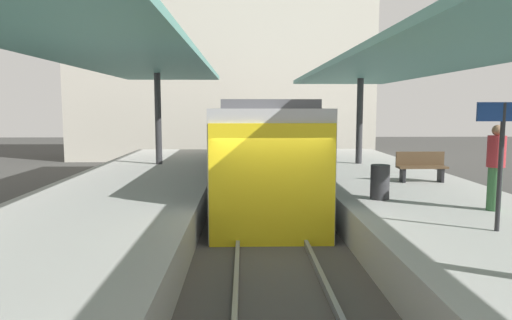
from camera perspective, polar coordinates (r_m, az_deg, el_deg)
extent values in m
plane|color=#383835|center=(10.41, 1.84, -11.03)|extent=(80.00, 80.00, 0.00)
cube|color=#9E9E99|center=(10.75, -19.03, -8.05)|extent=(4.40, 28.00, 1.00)
cube|color=#9E9E99|center=(11.15, 21.92, -7.64)|extent=(4.40, 28.00, 1.00)
cube|color=#423F3D|center=(10.38, 1.84, -10.50)|extent=(3.20, 28.00, 0.20)
cube|color=slate|center=(10.32, -2.20, -9.62)|extent=(0.08, 28.00, 0.14)
cube|color=slate|center=(10.40, 5.87, -9.52)|extent=(0.08, 28.00, 0.14)
cube|color=#ADADB2|center=(16.80, 0.52, 1.39)|extent=(2.70, 14.19, 2.90)
cube|color=yellow|center=(9.76, 1.98, -3.14)|extent=(2.65, 0.08, 2.60)
cube|color=black|center=(16.78, -4.16, 2.56)|extent=(0.04, 13.05, 0.76)
cube|color=black|center=(16.88, 5.18, 2.57)|extent=(0.04, 13.05, 0.76)
cube|color=#515156|center=(16.74, 0.52, 6.68)|extent=(2.16, 13.48, 0.20)
cylinder|color=#333335|center=(17.91, -11.87, 4.92)|extent=(0.24, 0.24, 3.40)
cube|color=slate|center=(11.84, -17.67, 12.71)|extent=(4.18, 21.00, 0.16)
cylinder|color=#333335|center=(18.16, 12.53, 4.64)|extent=(0.24, 0.24, 3.22)
cube|color=slate|center=(12.19, 20.03, 11.57)|extent=(4.18, 21.00, 0.16)
cube|color=black|center=(13.98, 17.48, -1.78)|extent=(0.08, 0.32, 0.40)
cube|color=black|center=(14.38, 21.63, -1.72)|extent=(0.08, 0.32, 0.40)
cube|color=#4C3823|center=(14.14, 19.62, -0.83)|extent=(1.40, 0.40, 0.06)
cube|color=#4C3823|center=(14.28, 19.39, 0.18)|extent=(1.40, 0.06, 0.40)
cylinder|color=#262628|center=(8.96, 27.68, -0.85)|extent=(0.08, 0.08, 2.20)
cube|color=navy|center=(8.90, 28.00, 5.23)|extent=(0.90, 0.06, 0.32)
cylinder|color=#2D2D30|center=(11.23, 14.90, -2.61)|extent=(0.44, 0.44, 0.80)
cylinder|color=#386B3D|center=(10.84, 27.09, -3.14)|extent=(0.28, 0.28, 0.91)
cylinder|color=maroon|center=(10.74, 27.30, 0.94)|extent=(0.36, 0.36, 0.65)
sphere|color=#936B4C|center=(10.72, 27.42, 3.25)|extent=(0.22, 0.22, 0.22)
cube|color=beige|center=(30.04, -4.09, 10.93)|extent=(18.00, 6.00, 11.00)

